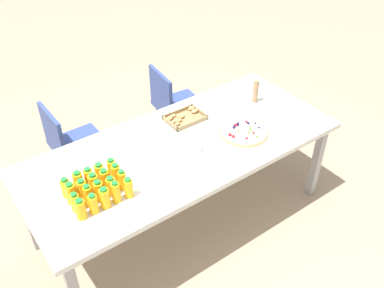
{
  "coord_description": "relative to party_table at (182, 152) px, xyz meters",
  "views": [
    {
      "loc": [
        -1.33,
        -1.94,
        2.55
      ],
      "look_at": [
        0.05,
        -0.05,
        0.75
      ],
      "focal_mm": 40.04,
      "sensor_mm": 36.0,
      "label": 1
    }
  ],
  "objects": [
    {
      "name": "ground_plane",
      "position": [
        0.0,
        0.0,
        -0.67
      ],
      "size": [
        12.0,
        12.0,
        0.0
      ],
      "primitive_type": "plane",
      "color": "gray"
    },
    {
      "name": "party_table",
      "position": [
        0.0,
        0.0,
        0.0
      ],
      "size": [
        2.24,
        0.96,
        0.73
      ],
      "color": "silver",
      "rests_on": "ground_plane"
    },
    {
      "name": "juice_bottle_1",
      "position": [
        -0.77,
        -0.22,
        0.12
      ],
      "size": [
        0.06,
        0.06,
        0.14
      ],
      "color": "#FAAC14",
      "rests_on": "party_table"
    },
    {
      "name": "juice_bottle_12",
      "position": [
        -0.69,
        -0.07,
        0.13
      ],
      "size": [
        0.06,
        0.06,
        0.15
      ],
      "color": "#FAAD14",
      "rests_on": "party_table"
    },
    {
      "name": "napkin_stack",
      "position": [
        0.57,
        0.22,
        0.07
      ],
      "size": [
        0.15,
        0.15,
        0.02
      ],
      "primitive_type": "cube",
      "color": "white",
      "rests_on": "party_table"
    },
    {
      "name": "juice_bottle_11",
      "position": [
        -0.77,
        -0.07,
        0.12
      ],
      "size": [
        0.06,
        0.06,
        0.14
      ],
      "color": "#F9AD14",
      "rests_on": "party_table"
    },
    {
      "name": "chair_far_right",
      "position": [
        0.46,
        0.8,
        -0.17
      ],
      "size": [
        0.44,
        0.44,
        0.83
      ],
      "rotation": [
        0.0,
        0.0,
        -1.67
      ],
      "color": "#33478C",
      "rests_on": "ground_plane"
    },
    {
      "name": "chair_far_left",
      "position": [
        -0.52,
        0.79,
        -0.17
      ],
      "size": [
        0.41,
        0.41,
        0.83
      ],
      "rotation": [
        0.0,
        0.0,
        -1.56
      ],
      "color": "#33478C",
      "rests_on": "ground_plane"
    },
    {
      "name": "juice_bottle_4",
      "position": [
        -0.54,
        -0.22,
        0.12
      ],
      "size": [
        0.05,
        0.05,
        0.14
      ],
      "color": "#F9AF14",
      "rests_on": "party_table"
    },
    {
      "name": "cardboard_tube",
      "position": [
        0.8,
        0.13,
        0.15
      ],
      "size": [
        0.04,
        0.04,
        0.19
      ],
      "primitive_type": "cylinder",
      "color": "#9E7A56",
      "rests_on": "party_table"
    },
    {
      "name": "juice_bottle_14",
      "position": [
        -0.54,
        -0.07,
        0.13
      ],
      "size": [
        0.06,
        0.06,
        0.15
      ],
      "color": "#FAAE14",
      "rests_on": "party_table"
    },
    {
      "name": "juice_bottle_15",
      "position": [
        -0.84,
        0.0,
        0.12
      ],
      "size": [
        0.06,
        0.06,
        0.14
      ],
      "color": "#F8AE14",
      "rests_on": "party_table"
    },
    {
      "name": "juice_bottle_7",
      "position": [
        -0.7,
        -0.14,
        0.12
      ],
      "size": [
        0.06,
        0.06,
        0.14
      ],
      "color": "#F8AF14",
      "rests_on": "party_table"
    },
    {
      "name": "juice_bottle_3",
      "position": [
        -0.62,
        -0.21,
        0.13
      ],
      "size": [
        0.05,
        0.05,
        0.15
      ],
      "color": "#FAAE14",
      "rests_on": "party_table"
    },
    {
      "name": "snack_tray",
      "position": [
        0.2,
        0.26,
        0.07
      ],
      "size": [
        0.28,
        0.21,
        0.04
      ],
      "color": "olive",
      "rests_on": "party_table"
    },
    {
      "name": "juice_bottle_0",
      "position": [
        -0.85,
        -0.21,
        0.12
      ],
      "size": [
        0.06,
        0.06,
        0.14
      ],
      "color": "#FAAB14",
      "rests_on": "party_table"
    },
    {
      "name": "fruit_pizza",
      "position": [
        0.44,
        -0.14,
        0.07
      ],
      "size": [
        0.35,
        0.35,
        0.05
      ],
      "color": "tan",
      "rests_on": "party_table"
    },
    {
      "name": "juice_bottle_5",
      "position": [
        -0.85,
        -0.14,
        0.12
      ],
      "size": [
        0.05,
        0.05,
        0.13
      ],
      "color": "#F9AF14",
      "rests_on": "party_table"
    },
    {
      "name": "juice_bottle_6",
      "position": [
        -0.77,
        -0.14,
        0.13
      ],
      "size": [
        0.05,
        0.05,
        0.15
      ],
      "color": "#F8AF14",
      "rests_on": "party_table"
    },
    {
      "name": "juice_bottle_9",
      "position": [
        -0.54,
        -0.14,
        0.12
      ],
      "size": [
        0.05,
        0.05,
        0.14
      ],
      "color": "#FAAC14",
      "rests_on": "party_table"
    },
    {
      "name": "juice_bottle_19",
      "position": [
        -0.54,
        0.0,
        0.12
      ],
      "size": [
        0.06,
        0.06,
        0.14
      ],
      "color": "#F9AC14",
      "rests_on": "party_table"
    },
    {
      "name": "plate_stack",
      "position": [
        0.01,
        -0.05,
        0.07
      ],
      "size": [
        0.2,
        0.2,
        0.03
      ],
      "color": "silver",
      "rests_on": "party_table"
    },
    {
      "name": "juice_bottle_2",
      "position": [
        -0.7,
        -0.22,
        0.13
      ],
      "size": [
        0.06,
        0.06,
        0.14
      ],
      "color": "#F9AD14",
      "rests_on": "party_table"
    },
    {
      "name": "juice_bottle_10",
      "position": [
        -0.84,
        -0.07,
        0.13
      ],
      "size": [
        0.06,
        0.06,
        0.15
      ],
      "color": "#F9AF14",
      "rests_on": "party_table"
    },
    {
      "name": "juice_bottle_8",
      "position": [
        -0.62,
        -0.15,
        0.12
      ],
      "size": [
        0.06,
        0.06,
        0.13
      ],
      "color": "#FAAE14",
      "rests_on": "party_table"
    },
    {
      "name": "juice_bottle_16",
      "position": [
        -0.76,
        0.0,
        0.13
      ],
      "size": [
        0.06,
        0.06,
        0.15
      ],
      "color": "#FAAD14",
      "rests_on": "party_table"
    },
    {
      "name": "juice_bottle_13",
      "position": [
        -0.62,
        -0.07,
        0.12
      ],
      "size": [
        0.06,
        0.06,
        0.14
      ],
      "color": "#F9AB14",
      "rests_on": "party_table"
    },
    {
      "name": "juice_bottle_17",
      "position": [
        -0.69,
        0.01,
        0.12
      ],
      "size": [
        0.06,
        0.06,
        0.14
      ],
      "color": "#FAAC14",
      "rests_on": "party_table"
    },
    {
      "name": "juice_bottle_18",
      "position": [
        -0.62,
        0.01,
        0.12
      ],
      "size": [
        0.06,
        0.06,
        0.13
      ],
      "color": "#FAAD14",
      "rests_on": "party_table"
    }
  ]
}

